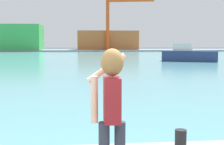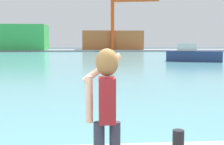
% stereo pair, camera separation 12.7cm
% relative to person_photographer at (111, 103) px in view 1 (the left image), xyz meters
% --- Properties ---
extents(ground_plane, '(220.00, 220.00, 0.00)m').
position_rel_person_photographer_xyz_m(ground_plane, '(-0.66, 49.63, -1.60)').
color(ground_plane, '#334751').
extents(harbor_water, '(140.00, 100.00, 0.02)m').
position_rel_person_photographer_xyz_m(harbor_water, '(-0.66, 51.63, -1.59)').
color(harbor_water, '#599EA8').
rests_on(harbor_water, ground_plane).
extents(far_shore_dock, '(140.00, 20.00, 0.38)m').
position_rel_person_photographer_xyz_m(far_shore_dock, '(-0.66, 91.63, -1.41)').
color(far_shore_dock, gray).
rests_on(far_shore_dock, ground_plane).
extents(person_photographer, '(0.52, 0.55, 1.74)m').
position_rel_person_photographer_xyz_m(person_photographer, '(0.00, 0.00, 0.00)').
color(person_photographer, '#2D3342').
rests_on(person_photographer, quay_promenade).
extents(harbor_bollard, '(0.19, 0.19, 0.37)m').
position_rel_person_photographer_xyz_m(harbor_bollard, '(1.27, 1.11, -0.88)').
color(harbor_bollard, black).
rests_on(harbor_bollard, quay_promenade).
extents(boat_moored, '(7.23, 4.97, 2.27)m').
position_rel_person_photographer_xyz_m(boat_moored, '(13.32, 34.76, -0.74)').
color(boat_moored, navy).
rests_on(boat_moored, harbor_water).
extents(warehouse_left, '(14.36, 11.45, 7.15)m').
position_rel_person_photographer_xyz_m(warehouse_left, '(-18.85, 88.08, 2.35)').
color(warehouse_left, green).
rests_on(warehouse_left, far_shore_dock).
extents(warehouse_right, '(17.92, 9.95, 5.61)m').
position_rel_person_photographer_xyz_m(warehouse_right, '(7.58, 91.27, 1.58)').
color(warehouse_right, '#B26633').
rests_on(warehouse_right, far_shore_dock).
extents(port_crane, '(13.36, 3.50, 14.66)m').
position_rel_person_photographer_xyz_m(port_crane, '(9.19, 84.93, 8.09)').
color(port_crane, '#D84C19').
rests_on(port_crane, far_shore_dock).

